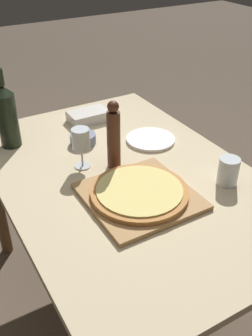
# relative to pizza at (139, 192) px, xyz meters

# --- Properties ---
(ground_plane) EXTENTS (12.00, 12.00, 0.00)m
(ground_plane) POSITION_rel_pizza_xyz_m (0.03, 0.16, -0.78)
(ground_plane) COLOR brown
(dining_table) EXTENTS (0.93, 1.39, 0.75)m
(dining_table) POSITION_rel_pizza_xyz_m (0.03, 0.16, -0.12)
(dining_table) COLOR #CCB78E
(dining_table) RESTS_ON ground_plane
(cutting_board) EXTENTS (0.37, 0.37, 0.02)m
(cutting_board) POSITION_rel_pizza_xyz_m (0.00, 0.00, -0.02)
(cutting_board) COLOR #A87A47
(cutting_board) RESTS_ON dining_table
(pizza) EXTENTS (0.35, 0.35, 0.02)m
(pizza) POSITION_rel_pizza_xyz_m (0.00, 0.00, 0.00)
(pizza) COLOR #BC7A3D
(pizza) RESTS_ON cutting_board
(wine_bottle) EXTENTS (0.09, 0.09, 0.34)m
(wine_bottle) POSITION_rel_pizza_xyz_m (-0.28, 0.61, 0.11)
(wine_bottle) COLOR black
(wine_bottle) RESTS_ON dining_table
(pepper_mill) EXTENTS (0.05, 0.05, 0.28)m
(pepper_mill) POSITION_rel_pizza_xyz_m (0.03, 0.23, 0.11)
(pepper_mill) COLOR #4C2819
(pepper_mill) RESTS_ON dining_table
(wine_glass) EXTENTS (0.07, 0.07, 0.17)m
(wine_glass) POSITION_rel_pizza_xyz_m (-0.09, 0.30, 0.09)
(wine_glass) COLOR silver
(wine_glass) RESTS_ON dining_table
(small_bowl) EXTENTS (0.11, 0.11, 0.04)m
(small_bowl) POSITION_rel_pizza_xyz_m (-0.00, 0.47, -0.01)
(small_bowl) COLOR slate
(small_bowl) RESTS_ON dining_table
(drinking_tumbler) EXTENTS (0.08, 0.08, 0.11)m
(drinking_tumbler) POSITION_rel_pizza_xyz_m (0.33, -0.09, 0.02)
(drinking_tumbler) COLOR silver
(drinking_tumbler) RESTS_ON dining_table
(dinner_plate) EXTENTS (0.22, 0.22, 0.01)m
(dinner_plate) POSITION_rel_pizza_xyz_m (0.27, 0.34, -0.02)
(dinner_plate) COLOR white
(dinner_plate) RESTS_ON dining_table
(food_container) EXTENTS (0.19, 0.12, 0.05)m
(food_container) POSITION_rel_pizza_xyz_m (0.12, 0.66, -0.00)
(food_container) COLOR beige
(food_container) RESTS_ON dining_table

